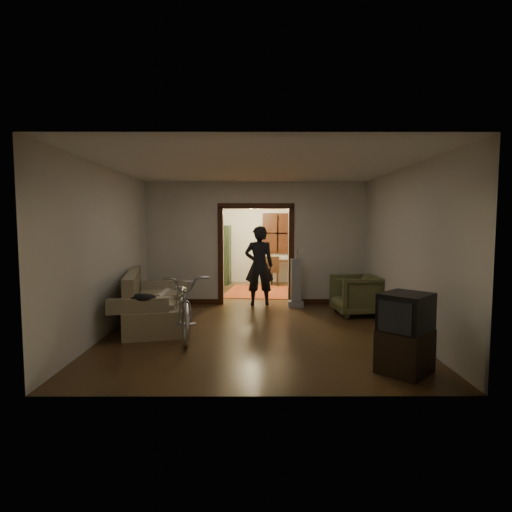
{
  "coord_description": "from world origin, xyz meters",
  "views": [
    {
      "loc": [
        -0.02,
        -8.42,
        1.87
      ],
      "look_at": [
        0.0,
        -0.3,
        1.2
      ],
      "focal_mm": 28.0,
      "sensor_mm": 36.0,
      "label": 1
    }
  ],
  "objects_px": {
    "armchair": "(356,295)",
    "person": "(259,266)",
    "bicycle": "(183,304)",
    "sofa": "(154,299)",
    "desk": "(285,272)",
    "locker": "(215,255)"
  },
  "relations": [
    {
      "from": "person",
      "to": "desk",
      "type": "bearing_deg",
      "value": -107.76
    },
    {
      "from": "armchair",
      "to": "person",
      "type": "relative_size",
      "value": 0.5
    },
    {
      "from": "armchair",
      "to": "bicycle",
      "type": "bearing_deg",
      "value": -72.44
    },
    {
      "from": "armchair",
      "to": "person",
      "type": "xyz_separation_m",
      "value": [
        -1.97,
        1.0,
        0.5
      ]
    },
    {
      "from": "locker",
      "to": "desk",
      "type": "bearing_deg",
      "value": 14.48
    },
    {
      "from": "locker",
      "to": "armchair",
      "type": "bearing_deg",
      "value": -40.1
    },
    {
      "from": "sofa",
      "to": "locker",
      "type": "xyz_separation_m",
      "value": [
        0.63,
        4.99,
        0.41
      ]
    },
    {
      "from": "bicycle",
      "to": "person",
      "type": "xyz_separation_m",
      "value": [
        1.29,
        2.48,
        0.38
      ]
    },
    {
      "from": "armchair",
      "to": "locker",
      "type": "relative_size",
      "value": 0.5
    },
    {
      "from": "sofa",
      "to": "bicycle",
      "type": "xyz_separation_m",
      "value": [
        0.66,
        -0.66,
        0.04
      ]
    },
    {
      "from": "armchair",
      "to": "locker",
      "type": "height_order",
      "value": "locker"
    },
    {
      "from": "bicycle",
      "to": "locker",
      "type": "bearing_deg",
      "value": 75.61
    },
    {
      "from": "sofa",
      "to": "locker",
      "type": "distance_m",
      "value": 5.04
    },
    {
      "from": "armchair",
      "to": "desk",
      "type": "distance_m",
      "value": 4.42
    },
    {
      "from": "desk",
      "to": "armchair",
      "type": "bearing_deg",
      "value": -73.93
    },
    {
      "from": "bicycle",
      "to": "desk",
      "type": "xyz_separation_m",
      "value": [
        2.14,
        5.76,
        -0.17
      ]
    },
    {
      "from": "bicycle",
      "to": "person",
      "type": "distance_m",
      "value": 2.82
    },
    {
      "from": "armchair",
      "to": "person",
      "type": "bearing_deg",
      "value": -123.62
    },
    {
      "from": "locker",
      "to": "desk",
      "type": "relative_size",
      "value": 1.88
    },
    {
      "from": "person",
      "to": "desk",
      "type": "relative_size",
      "value": 1.88
    },
    {
      "from": "bicycle",
      "to": "armchair",
      "type": "bearing_deg",
      "value": 9.67
    },
    {
      "from": "locker",
      "to": "person",
      "type": "bearing_deg",
      "value": -55.82
    }
  ]
}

